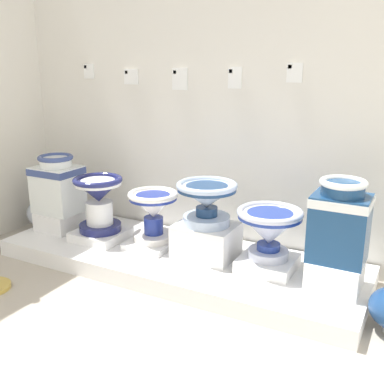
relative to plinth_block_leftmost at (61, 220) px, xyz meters
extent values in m
cube|color=silver|center=(1.05, 0.49, 1.24)|extent=(3.42, 0.06, 2.85)
cube|color=white|center=(1.05, 0.02, -0.13)|extent=(2.53, 0.85, 0.12)
cube|color=white|center=(0.00, 0.00, 0.00)|extent=(0.29, 0.30, 0.14)
cube|color=white|center=(0.00, 0.00, 0.25)|extent=(0.34, 0.27, 0.36)
cube|color=#384985|center=(0.00, 0.00, 0.40)|extent=(0.34, 0.28, 0.05)
cylinder|color=white|center=(0.00, 0.00, 0.47)|extent=(0.24, 0.24, 0.07)
torus|color=#384985|center=(0.00, 0.00, 0.50)|extent=(0.27, 0.27, 0.04)
cube|color=white|center=(0.42, -0.03, -0.04)|extent=(0.36, 0.34, 0.07)
cylinder|color=navy|center=(0.42, -0.03, 0.02)|extent=(0.31, 0.31, 0.05)
cylinder|color=white|center=(0.42, -0.03, 0.14)|extent=(0.19, 0.19, 0.17)
cone|color=navy|center=(0.42, -0.03, 0.30)|extent=(0.34, 0.34, 0.16)
cylinder|color=white|center=(0.42, -0.03, 0.36)|extent=(0.34, 0.34, 0.03)
torus|color=navy|center=(0.42, -0.03, 0.38)|extent=(0.36, 0.36, 0.04)
cylinder|color=white|center=(0.42, -0.03, 0.38)|extent=(0.24, 0.24, 0.01)
cube|color=white|center=(0.83, 0.06, -0.05)|extent=(0.31, 0.39, 0.04)
cylinder|color=white|center=(0.83, 0.06, -0.01)|extent=(0.29, 0.29, 0.05)
cylinder|color=navy|center=(0.83, 0.06, 0.08)|extent=(0.14, 0.14, 0.12)
cone|color=white|center=(0.83, 0.06, 0.22)|extent=(0.34, 0.34, 0.17)
cylinder|color=navy|center=(0.83, 0.06, 0.29)|extent=(0.34, 0.34, 0.03)
torus|color=white|center=(0.83, 0.06, 0.31)|extent=(0.36, 0.36, 0.04)
cylinder|color=navy|center=(0.83, 0.06, 0.30)|extent=(0.24, 0.24, 0.01)
cube|color=white|center=(1.25, 0.06, 0.04)|extent=(0.40, 0.33, 0.23)
cylinder|color=#ACC1DF|center=(1.25, 0.06, 0.19)|extent=(0.31, 0.31, 0.06)
cylinder|color=navy|center=(1.25, 0.06, 0.25)|extent=(0.14, 0.14, 0.06)
cone|color=#ACC1DF|center=(1.25, 0.06, 0.35)|extent=(0.39, 0.39, 0.15)
cylinder|color=navy|center=(1.25, 0.06, 0.40)|extent=(0.39, 0.39, 0.03)
torus|color=#ACC1DF|center=(1.25, 0.06, 0.42)|extent=(0.40, 0.40, 0.04)
cylinder|color=navy|center=(1.25, 0.06, 0.42)|extent=(0.28, 0.28, 0.01)
cube|color=white|center=(1.68, 0.06, -0.03)|extent=(0.34, 0.33, 0.08)
cylinder|color=silver|center=(1.68, 0.06, 0.03)|extent=(0.25, 0.25, 0.05)
cylinder|color=navy|center=(1.68, 0.06, 0.08)|extent=(0.15, 0.15, 0.04)
cone|color=silver|center=(1.68, 0.06, 0.20)|extent=(0.40, 0.40, 0.20)
cylinder|color=navy|center=(1.68, 0.06, 0.29)|extent=(0.39, 0.39, 0.03)
torus|color=silver|center=(1.68, 0.06, 0.31)|extent=(0.41, 0.41, 0.04)
cylinder|color=navy|center=(1.68, 0.06, 0.30)|extent=(0.28, 0.28, 0.01)
cube|color=white|center=(2.11, 0.01, 0.02)|extent=(0.30, 0.31, 0.17)
cube|color=navy|center=(2.11, 0.01, 0.29)|extent=(0.31, 0.26, 0.38)
cube|color=white|center=(2.11, 0.01, 0.45)|extent=(0.32, 0.27, 0.05)
cylinder|color=navy|center=(2.11, 0.01, 0.52)|extent=(0.23, 0.23, 0.07)
torus|color=white|center=(2.11, 0.01, 0.56)|extent=(0.26, 0.26, 0.04)
cube|color=white|center=(-0.01, 0.46, 1.13)|extent=(0.10, 0.01, 0.12)
cube|color=#386BAD|center=(-0.05, 0.46, 1.16)|extent=(0.02, 0.01, 0.02)
cube|color=white|center=(0.40, 0.46, 1.09)|extent=(0.13, 0.01, 0.11)
cube|color=slate|center=(0.36, 0.46, 1.12)|extent=(0.02, 0.01, 0.02)
cube|color=white|center=(0.83, 0.46, 1.08)|extent=(0.13, 0.01, 0.16)
cube|color=#386BAD|center=(0.79, 0.46, 1.13)|extent=(0.02, 0.01, 0.02)
cube|color=white|center=(1.26, 0.46, 1.09)|extent=(0.10, 0.01, 0.14)
cube|color=#386BAD|center=(1.23, 0.46, 1.14)|extent=(0.02, 0.01, 0.02)
cube|color=white|center=(1.67, 0.46, 1.13)|extent=(0.10, 0.01, 0.12)
cube|color=#5B9E4C|center=(1.64, 0.46, 1.17)|extent=(0.02, 0.01, 0.02)
cylinder|color=#375289|center=(-0.36, 0.15, -0.17)|extent=(0.17, 0.17, 0.03)
ellipsoid|color=silver|center=(-0.36, 0.15, -0.04)|extent=(0.24, 0.24, 0.23)
cylinder|color=silver|center=(-0.36, 0.15, 0.14)|extent=(0.11, 0.11, 0.13)
torus|color=#375289|center=(-0.36, 0.15, 0.21)|extent=(0.15, 0.15, 0.02)
camera|label=1|loc=(2.51, -2.50, 1.18)|focal=42.55mm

